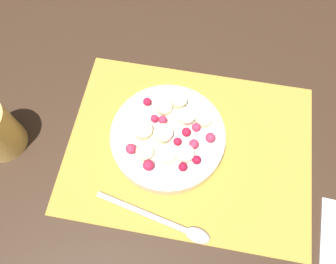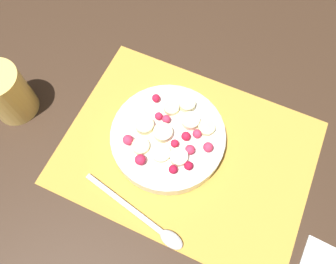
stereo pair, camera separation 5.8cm
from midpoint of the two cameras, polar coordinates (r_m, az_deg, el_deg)
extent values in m
plane|color=#382619|center=(0.61, 6.03, -3.90)|extent=(3.00, 3.00, 0.00)
cube|color=gold|center=(0.61, 6.06, -3.80)|extent=(0.45, 0.33, 0.01)
cylinder|color=silver|center=(0.60, 2.74, -1.27)|extent=(0.21, 0.21, 0.03)
torus|color=silver|center=(0.59, 2.79, -0.83)|extent=(0.21, 0.21, 0.01)
cylinder|color=white|center=(0.58, 2.81, -0.66)|extent=(0.19, 0.19, 0.00)
cylinder|color=#F4EAB7|center=(0.59, 6.72, 1.59)|extent=(0.03, 0.03, 0.01)
cylinder|color=#F4EAB7|center=(0.57, 1.97, -0.45)|extent=(0.03, 0.03, 0.01)
cylinder|color=beige|center=(0.60, 3.33, 3.87)|extent=(0.03, 0.03, 0.01)
cylinder|color=beige|center=(0.56, 1.67, -4.03)|extent=(0.03, 0.03, 0.01)
cylinder|color=#F4EAB7|center=(0.56, 4.82, -4.72)|extent=(0.04, 0.04, 0.01)
cylinder|color=beige|center=(0.59, 9.51, 0.47)|extent=(0.04, 0.04, 0.01)
cylinder|color=beige|center=(0.58, -1.46, 0.50)|extent=(0.04, 0.04, 0.01)
cylinder|color=beige|center=(0.57, -1.91, -2.81)|extent=(0.04, 0.04, 0.01)
cylinder|color=beige|center=(0.60, 6.07, 4.51)|extent=(0.03, 0.03, 0.01)
sphere|color=red|center=(0.61, 0.61, 5.63)|extent=(0.02, 0.02, 0.02)
sphere|color=red|center=(0.57, 5.99, -1.05)|extent=(0.02, 0.02, 0.02)
sphere|color=#D12347|center=(0.59, 1.14, 2.48)|extent=(0.01, 0.01, 0.01)
sphere|color=#B21433|center=(0.55, 3.89, -6.85)|extent=(0.02, 0.02, 0.02)
sphere|color=#D12347|center=(0.55, -1.91, -5.18)|extent=(0.02, 0.02, 0.02)
sphere|color=#B21433|center=(0.56, 6.55, -6.20)|extent=(0.02, 0.02, 0.02)
sphere|color=#DB3356|center=(0.57, -4.14, -1.70)|extent=(0.02, 0.02, 0.02)
sphere|color=red|center=(0.57, 4.07, -2.33)|extent=(0.01, 0.01, 0.01)
sphere|color=#DB3356|center=(0.57, 9.87, -2.94)|extent=(0.02, 0.02, 0.02)
sphere|color=#DB3356|center=(0.56, 6.75, -3.40)|extent=(0.02, 0.02, 0.02)
sphere|color=#DB3356|center=(0.58, 7.91, -0.62)|extent=(0.02, 0.02, 0.02)
sphere|color=#DB3356|center=(0.59, 2.50, 1.95)|extent=(0.02, 0.02, 0.02)
cube|color=#B2B2B7|center=(0.58, -4.90, -12.57)|extent=(0.16, 0.04, 0.00)
ellipsoid|color=#B2B2B7|center=(0.57, 3.64, -18.55)|extent=(0.05, 0.03, 0.01)
cylinder|color=#F4CC66|center=(0.66, -24.15, 5.91)|extent=(0.08, 0.08, 0.11)
camera|label=1|loc=(0.03, -87.12, 6.46)|focal=35.00mm
camera|label=2|loc=(0.03, 92.88, -6.46)|focal=35.00mm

